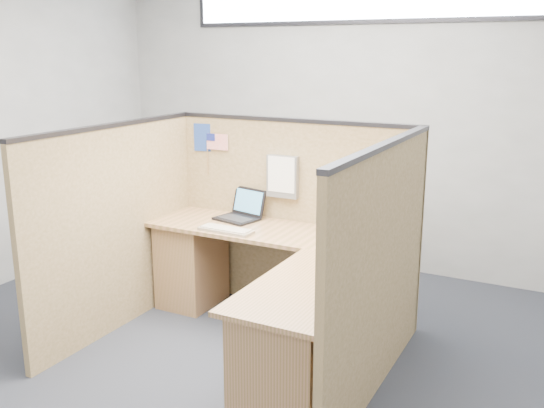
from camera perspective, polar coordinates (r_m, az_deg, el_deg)
The scene contains 14 objects.
floor at distance 4.25m, azimuth -4.19°, elevation -14.28°, with size 5.00×5.00×0.00m, color #20222D.
wall_back at distance 5.80m, azimuth 7.39°, elevation 7.91°, with size 5.00×5.00×0.00m, color gray.
clerestory_window at distance 5.77m, azimuth 7.68°, elevation 18.32°, with size 3.30×0.04×0.38m.
cubicle_partitions at distance 4.29m, azimuth -1.39°, elevation -2.82°, with size 2.06×1.83×1.53m.
l_desk at distance 4.22m, azimuth -0.08°, elevation -8.53°, with size 1.95×1.75×0.73m.
laptop at distance 4.82m, azimuth -3.00°, elevation -0.69°, with size 0.36×0.37×0.23m.
keyboard at distance 4.48m, azimuth -4.36°, elevation -2.44°, with size 0.43×0.16×0.03m.
mouse at distance 4.07m, azimuth 7.41°, elevation -4.12°, with size 0.11×0.07×0.04m, color silver.
hand_forearm at distance 3.94m, azimuth 6.86°, elevation -4.50°, with size 0.11×0.38×0.08m.
blue_poster at distance 5.03m, azimuth -6.48°, elevation 6.24°, with size 0.17×0.00×0.23m, color navy.
american_flag at distance 4.96m, azimuth -5.40°, elevation 5.73°, with size 0.20×0.01×0.35m.
file_holder at distance 4.68m, azimuth 0.99°, elevation 2.61°, with size 0.26×0.05×0.33m.
paper_left at distance 4.53m, azimuth 6.25°, elevation 1.77°, with size 0.20×0.00×0.26m, color white.
paper_right at distance 4.52m, azimuth 7.02°, elevation 1.17°, with size 0.24×0.00×0.31m, color white.
Camera 1 is at (1.99, -3.16, 2.02)m, focal length 40.00 mm.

